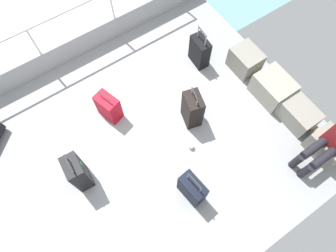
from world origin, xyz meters
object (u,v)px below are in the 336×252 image
(cargo_crate_0, at_px, (245,60))
(suitcase_2, at_px, (192,109))
(cargo_crate_3, at_px, (328,146))
(paper_cup, at_px, (191,146))
(suitcase_4, at_px, (192,189))
(suitcase_1, at_px, (200,51))
(suitcase_0, at_px, (109,107))
(suitcase_5, at_px, (78,173))
(passenger_seated, at_px, (332,143))
(cargo_crate_1, at_px, (273,88))
(cargo_crate_2, at_px, (298,114))

(cargo_crate_0, xyz_separation_m, suitcase_2, (0.31, -1.36, 0.12))
(cargo_crate_3, bearing_deg, paper_cup, -125.54)
(suitcase_4, bearing_deg, suitcase_2, 144.03)
(cargo_crate_0, relative_size, suitcase_1, 0.69)
(suitcase_1, bearing_deg, cargo_crate_0, 46.53)
(cargo_crate_0, height_order, cargo_crate_3, cargo_crate_0)
(cargo_crate_3, relative_size, suitcase_1, 0.73)
(suitcase_0, distance_m, suitcase_5, 1.14)
(passenger_seated, distance_m, suitcase_4, 2.02)
(cargo_crate_1, relative_size, suitcase_1, 0.83)
(cargo_crate_0, relative_size, paper_cup, 5.29)
(cargo_crate_1, bearing_deg, suitcase_4, -73.66)
(cargo_crate_2, relative_size, suitcase_0, 1.01)
(suitcase_2, bearing_deg, suitcase_0, -127.64)
(cargo_crate_2, distance_m, suitcase_2, 1.70)
(cargo_crate_0, bearing_deg, cargo_crate_2, 1.69)
(cargo_crate_0, relative_size, cargo_crate_3, 0.94)
(suitcase_5, bearing_deg, suitcase_4, 48.29)
(cargo_crate_3, bearing_deg, suitcase_4, -106.27)
(cargo_crate_1, xyz_separation_m, suitcase_2, (-0.37, -1.38, 0.12))
(suitcase_2, bearing_deg, cargo_crate_0, 102.72)
(cargo_crate_0, distance_m, cargo_crate_1, 0.68)
(cargo_crate_0, xyz_separation_m, suitcase_1, (-0.55, -0.58, 0.07))
(suitcase_1, xyz_separation_m, suitcase_5, (0.77, -2.70, 0.07))
(suitcase_5, bearing_deg, cargo_crate_1, 82.12)
(cargo_crate_0, distance_m, passenger_seated, 1.95)
(suitcase_1, distance_m, suitcase_4, 2.37)
(cargo_crate_1, height_order, suitcase_4, suitcase_4)
(cargo_crate_0, bearing_deg, cargo_crate_3, 0.26)
(cargo_crate_0, relative_size, suitcase_2, 0.66)
(cargo_crate_1, relative_size, suitcase_5, 0.76)
(cargo_crate_2, xyz_separation_m, suitcase_5, (-1.04, -3.31, 0.17))
(cargo_crate_1, height_order, paper_cup, cargo_crate_1)
(cargo_crate_1, relative_size, suitcase_2, 0.80)
(cargo_crate_3, height_order, suitcase_5, suitcase_5)
(cargo_crate_1, xyz_separation_m, cargo_crate_2, (0.59, 0.02, -0.03))
(suitcase_0, distance_m, suitcase_4, 1.82)
(suitcase_4, height_order, suitcase_5, suitcase_5)
(suitcase_2, distance_m, suitcase_5, 1.92)
(passenger_seated, relative_size, suitcase_4, 1.47)
(cargo_crate_2, relative_size, suitcase_5, 0.73)
(suitcase_0, bearing_deg, cargo_crate_3, 45.15)
(cargo_crate_0, distance_m, cargo_crate_3, 1.90)
(cargo_crate_1, distance_m, paper_cup, 1.68)
(cargo_crate_1, height_order, cargo_crate_3, cargo_crate_1)
(suitcase_5, relative_size, paper_cup, 8.42)
(cargo_crate_3, height_order, suitcase_4, suitcase_4)
(suitcase_0, bearing_deg, suitcase_4, 10.27)
(passenger_seated, height_order, suitcase_4, passenger_seated)
(cargo_crate_0, height_order, suitcase_0, suitcase_0)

